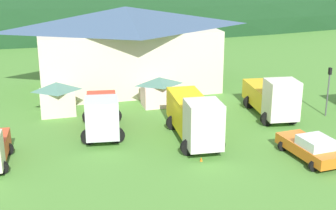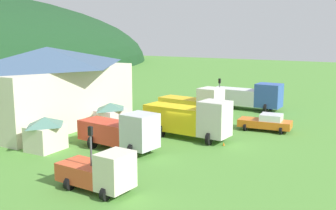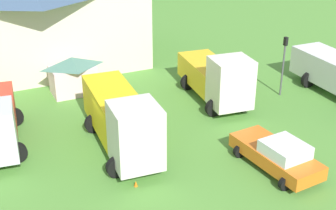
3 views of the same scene
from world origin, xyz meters
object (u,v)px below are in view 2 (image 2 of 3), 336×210
object	(u,v)px
heavy_rig_striped	(195,104)
traffic_light_east	(219,92)
tow_truck_silver	(122,131)
depot_building	(49,85)
service_pickup_orange	(266,122)
flatbed_truck_yellow	(190,118)
play_shed_cream	(45,133)
box_truck_blue	(250,96)
light_truck_cream	(101,172)
traffic_light_west	(91,151)
traffic_cone_near_pickup	(224,145)
play_shed_pink	(111,115)

from	to	relation	value
heavy_rig_striped	traffic_light_east	bearing A→B (deg)	84.69
tow_truck_silver	heavy_rig_striped	world-z (taller)	heavy_rig_striped
depot_building	heavy_rig_striped	xyz separation A→B (m)	(9.51, -11.97, -2.40)
heavy_rig_striped	service_pickup_orange	xyz separation A→B (m)	(-1.49, -8.25, -0.85)
tow_truck_silver	flatbed_truck_yellow	distance (m)	6.77
play_shed_cream	box_truck_blue	distance (m)	26.15
light_truck_cream	traffic_light_west	size ratio (longest dim) A/B	1.26
play_shed_cream	heavy_rig_striped	xyz separation A→B (m)	(16.59, -5.39, 0.27)
depot_building	box_truck_blue	size ratio (longest dim) A/B	2.09
traffic_cone_near_pickup	play_shed_pink	bearing A→B (deg)	88.19
play_shed_cream	traffic_cone_near_pickup	world-z (taller)	play_shed_cream
play_shed_pink	traffic_light_east	world-z (taller)	traffic_light_east
service_pickup_orange	traffic_cone_near_pickup	bearing A→B (deg)	-107.93
box_truck_blue	traffic_cone_near_pickup	size ratio (longest dim) A/B	14.84
play_shed_pink	heavy_rig_striped	world-z (taller)	heavy_rig_striped
play_shed_cream	heavy_rig_striped	distance (m)	17.45
traffic_light_west	traffic_light_east	size ratio (longest dim) A/B	0.98
flatbed_truck_yellow	traffic_cone_near_pickup	size ratio (longest dim) A/B	14.21
flatbed_truck_yellow	traffic_light_east	xyz separation A→B (m)	(12.10, 2.19, 0.66)
traffic_light_west	traffic_cone_near_pickup	size ratio (longest dim) A/B	6.85
flatbed_truck_yellow	heavy_rig_striped	bearing A→B (deg)	116.83
box_truck_blue	traffic_light_east	size ratio (longest dim) A/B	2.12
play_shed_cream	light_truck_cream	xyz separation A→B (m)	(-4.72, -9.30, -0.17)
tow_truck_silver	flatbed_truck_yellow	xyz separation A→B (m)	(6.04, -3.06, 0.22)
heavy_rig_striped	tow_truck_silver	bearing A→B (deg)	-82.75
depot_building	flatbed_truck_yellow	world-z (taller)	depot_building
service_pickup_orange	traffic_light_east	bearing A→B (deg)	136.36
light_truck_cream	traffic_cone_near_pickup	bearing A→B (deg)	82.38
play_shed_pink	heavy_rig_striped	xyz separation A→B (m)	(7.96, -5.39, 0.36)
light_truck_cream	tow_truck_silver	size ratio (longest dim) A/B	0.68
box_truck_blue	traffic_light_east	distance (m)	4.45
traffic_cone_near_pickup	service_pickup_orange	bearing A→B (deg)	-13.37
tow_truck_silver	traffic_light_east	size ratio (longest dim) A/B	1.81
play_shed_pink	box_truck_blue	xyz separation A→B (m)	(15.97, -8.89, 0.38)
play_shed_cream	service_pickup_orange	distance (m)	20.36
flatbed_truck_yellow	service_pickup_orange	xyz separation A→B (m)	(6.18, -5.11, -1.00)
light_truck_cream	service_pickup_orange	distance (m)	20.29
tow_truck_silver	box_truck_blue	world-z (taller)	box_truck_blue
depot_building	light_truck_cream	distance (m)	19.98
play_shed_cream	play_shed_pink	world-z (taller)	play_shed_cream
traffic_light_east	flatbed_truck_yellow	bearing A→B (deg)	-169.75
depot_building	traffic_light_west	world-z (taller)	depot_building
play_shed_pink	traffic_light_west	size ratio (longest dim) A/B	0.80
traffic_light_east	light_truck_cream	bearing A→B (deg)	-173.47
light_truck_cream	service_pickup_orange	bearing A→B (deg)	81.85
flatbed_truck_yellow	traffic_light_east	size ratio (longest dim) A/B	2.03
play_shed_cream	traffic_light_west	xyz separation A→B (m)	(-4.81, -8.68, 1.03)
depot_building	traffic_light_west	size ratio (longest dim) A/B	4.53
flatbed_truck_yellow	traffic_light_west	size ratio (longest dim) A/B	2.08
play_shed_pink	traffic_cone_near_pickup	xyz separation A→B (m)	(-0.38, -12.02, -1.32)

